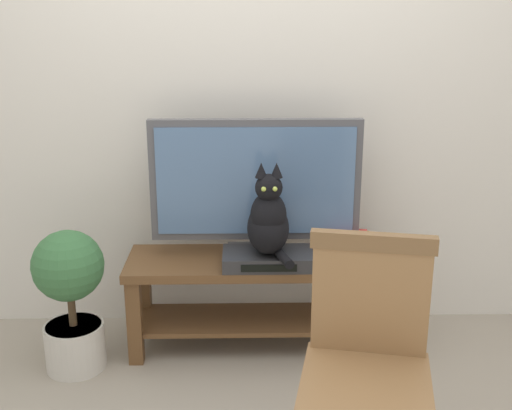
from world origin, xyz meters
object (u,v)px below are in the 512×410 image
(wooden_chair, at_px, (367,352))
(book_stack, at_px, (348,244))
(tv, at_px, (256,184))
(tv_stand, at_px, (256,285))
(media_box, at_px, (268,259))
(cat, at_px, (269,220))
(potted_plant, at_px, (70,294))

(wooden_chair, xyz_separation_m, book_stack, (0.10, 1.06, -0.01))
(tv, height_order, wooden_chair, tv)
(tv_stand, xyz_separation_m, book_stack, (0.46, 0.01, 0.21))
(media_box, bearing_deg, wooden_chair, -72.50)
(tv, distance_m, media_box, 0.37)
(media_box, xyz_separation_m, book_stack, (0.40, 0.10, 0.03))
(wooden_chair, bearing_deg, tv, 108.01)
(cat, bearing_deg, tv, 109.56)
(tv_stand, relative_size, wooden_chair, 1.35)
(book_stack, bearing_deg, wooden_chair, -95.48)
(book_stack, height_order, potted_plant, potted_plant)
(wooden_chair, height_order, book_stack, wooden_chair)
(tv_stand, distance_m, wooden_chair, 1.13)
(tv, relative_size, wooden_chair, 1.09)
(tv_stand, xyz_separation_m, tv, (0.00, 0.06, 0.51))
(media_box, relative_size, cat, 0.96)
(tv, height_order, book_stack, tv)
(book_stack, distance_m, potted_plant, 1.36)
(tv_stand, relative_size, potted_plant, 1.83)
(wooden_chair, relative_size, book_stack, 3.75)
(potted_plant, bearing_deg, tv, 16.09)
(cat, bearing_deg, book_stack, 16.10)
(tv, xyz_separation_m, potted_plant, (-0.88, -0.25, -0.46))
(tv, bearing_deg, potted_plant, -163.91)
(tv_stand, distance_m, media_box, 0.21)
(cat, relative_size, potted_plant, 0.65)
(book_stack, xyz_separation_m, potted_plant, (-1.34, -0.21, -0.16))
(cat, xyz_separation_m, book_stack, (0.40, 0.12, -0.17))
(wooden_chair, bearing_deg, media_box, 107.50)
(media_box, xyz_separation_m, potted_plant, (-0.93, -0.11, -0.13))
(wooden_chair, bearing_deg, potted_plant, 145.42)
(tv, height_order, media_box, tv)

